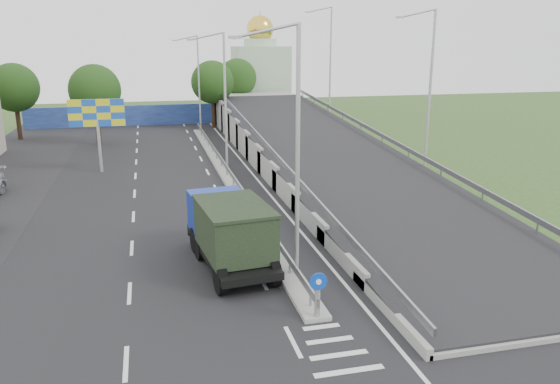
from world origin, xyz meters
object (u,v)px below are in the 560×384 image
object	(u,v)px
lamp_post_mid	(223,95)
lamp_post_far	(197,78)
dump_truck	(229,229)
lamp_post_near	(293,141)
sign_bollard	(318,295)
billboard	(97,117)
church	(260,74)

from	to	relation	value
lamp_post_mid	lamp_post_far	world-z (taller)	same
lamp_post_far	dump_truck	distance (m)	38.36
lamp_post_near	lamp_post_far	world-z (taller)	same
sign_bollard	lamp_post_near	xyz separation A→B (m)	(0.11, 3.83, 4.77)
sign_bollard	billboard	distance (m)	27.53
lamp_post_mid	lamp_post_far	distance (m)	20.00
lamp_post_mid	dump_truck	bearing A→B (deg)	-97.35
lamp_post_mid	lamp_post_far	size ratio (longest dim) A/B	1.00
lamp_post_far	church	world-z (taller)	church
lamp_post_far	dump_truck	size ratio (longest dim) A/B	1.41
lamp_post_far	sign_bollard	bearing A→B (deg)	-90.14
lamp_post_near	billboard	xyz separation A→B (m)	(-9.11, 22.00, -1.62)
lamp_post_mid	billboard	world-z (taller)	lamp_post_mid
lamp_post_near	dump_truck	distance (m)	5.12
church	dump_truck	bearing A→B (deg)	-103.21
dump_truck	lamp_post_near	bearing A→B (deg)	-45.93
billboard	lamp_post_near	bearing A→B (deg)	-67.51
lamp_post_mid	church	xyz separation A→B (m)	(9.89, 34.00, -0.50)
church	sign_bollard	bearing A→B (deg)	-99.81
lamp_post_far	dump_truck	xyz separation A→B (m)	(-2.33, -38.07, -4.13)
church	billboard	world-z (taller)	church
lamp_post_mid	lamp_post_far	bearing A→B (deg)	90.00
dump_truck	lamp_post_far	bearing A→B (deg)	80.19
lamp_post_near	lamp_post_mid	world-z (taller)	same
lamp_post_mid	dump_truck	size ratio (longest dim) A/B	1.41
lamp_post_far	billboard	size ratio (longest dim) A/B	1.83
sign_bollard	lamp_post_far	distance (m)	44.08
sign_bollard	lamp_post_near	bearing A→B (deg)	88.36
sign_bollard	lamp_post_mid	distance (m)	24.30
lamp_post_mid	billboard	xyz separation A→B (m)	(-9.11, 2.00, -1.62)
sign_bollard	lamp_post_mid	bearing A→B (deg)	89.74
lamp_post_mid	church	bearing A→B (deg)	73.78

